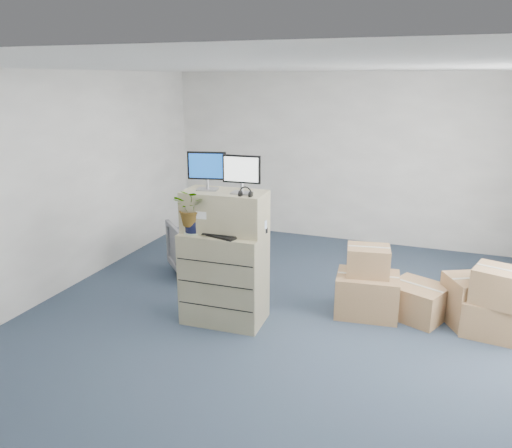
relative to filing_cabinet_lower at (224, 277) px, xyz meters
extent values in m
plane|color=#233040|center=(0.66, -0.02, -0.53)|extent=(7.00, 7.00, 0.00)
cube|color=#B9B7B0|center=(0.66, 3.49, 0.87)|extent=(6.00, 0.02, 2.80)
cube|color=tan|center=(0.00, 0.00, 0.00)|extent=(0.93, 0.59, 1.06)
cube|color=tan|center=(0.00, 0.05, 0.76)|extent=(0.92, 0.49, 0.45)
cube|color=#99999E|center=(-0.21, 0.05, 0.99)|extent=(0.25, 0.21, 0.02)
cylinder|color=#99999E|center=(-0.21, 0.05, 1.05)|extent=(0.04, 0.04, 0.10)
cube|color=black|center=(-0.21, 0.05, 1.25)|extent=(0.42, 0.13, 0.30)
cube|color=navy|center=(-0.20, 0.04, 1.25)|extent=(0.38, 0.09, 0.26)
cube|color=#99999E|center=(0.21, 0.02, 0.99)|extent=(0.23, 0.17, 0.01)
cylinder|color=#99999E|center=(0.21, 0.02, 1.05)|extent=(0.04, 0.04, 0.10)
cube|color=black|center=(0.21, 0.02, 1.25)|extent=(0.42, 0.05, 0.30)
cube|color=silver|center=(0.21, 0.00, 1.25)|extent=(0.38, 0.03, 0.26)
torus|color=black|center=(0.30, -0.09, 1.02)|extent=(0.14, 0.02, 0.14)
cube|color=black|center=(0.02, -0.13, 0.54)|extent=(0.47, 0.29, 0.02)
ellipsoid|color=silver|center=(0.30, -0.05, 0.55)|extent=(0.11, 0.09, 0.03)
cylinder|color=gray|center=(0.09, 0.09, 0.67)|extent=(0.08, 0.08, 0.27)
cube|color=silver|center=(-0.02, 0.02, 0.54)|extent=(0.06, 0.05, 0.02)
cube|color=black|center=(-0.02, 0.02, 0.60)|extent=(0.06, 0.02, 0.11)
cube|color=black|center=(0.35, 0.12, 0.56)|extent=(0.23, 0.20, 0.06)
cube|color=#3C74CE|center=(0.33, 0.10, 0.64)|extent=(0.27, 0.18, 0.09)
cylinder|color=#A2B995|center=(-0.31, -0.13, 0.54)|extent=(0.20, 0.20, 0.02)
cylinder|color=black|center=(-0.31, -0.13, 0.61)|extent=(0.17, 0.17, 0.13)
imported|color=#225518|center=(-0.31, -0.13, 0.78)|extent=(0.44, 0.48, 0.32)
imported|color=#55565A|center=(-0.91, 1.23, -0.11)|extent=(1.12, 1.11, 0.84)
cube|color=olive|center=(1.51, 0.72, -0.28)|extent=(0.77, 0.63, 0.49)
cube|color=olive|center=(2.83, 0.69, -0.33)|extent=(0.60, 0.51, 0.40)
cube|color=olive|center=(2.08, 0.85, -0.33)|extent=(0.77, 0.74, 0.40)
cube|color=olive|center=(1.49, 0.75, 0.13)|extent=(0.54, 0.46, 0.34)
cube|color=olive|center=(2.88, 0.67, 0.06)|extent=(0.60, 0.56, 0.38)
cube|color=olive|center=(2.77, 0.95, -0.25)|extent=(0.93, 0.80, 0.56)
camera|label=1|loc=(2.17, -4.79, 2.18)|focal=35.00mm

